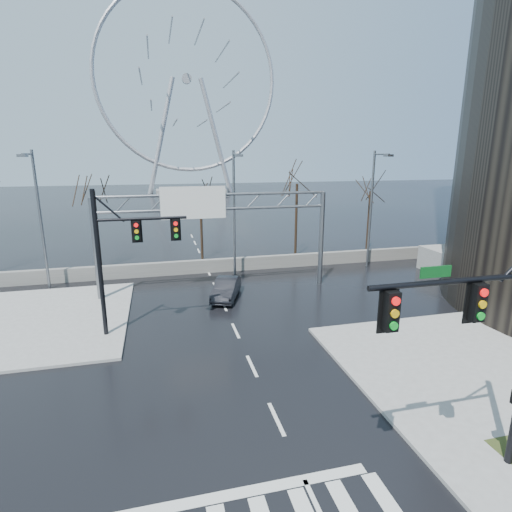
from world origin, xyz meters
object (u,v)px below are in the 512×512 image
object	(u,v)px
sign_gantry	(210,221)
car	(226,288)
ferris_wheel	(187,87)
signal_mast_near	(495,329)
signal_mast_far	(121,249)

from	to	relation	value
sign_gantry	car	size ratio (longest dim) A/B	3.90
sign_gantry	ferris_wheel	distance (m)	82.91
signal_mast_near	sign_gantry	bearing A→B (deg)	106.19
sign_gantry	ferris_wheel	bearing A→B (deg)	86.16
sign_gantry	car	distance (m)	4.81
signal_mast_far	car	size ratio (longest dim) A/B	1.90
signal_mast_far	sign_gantry	bearing A→B (deg)	47.53
sign_gantry	ferris_wheel	size ratio (longest dim) A/B	0.32
signal_mast_far	car	world-z (taller)	signal_mast_far
signal_mast_far	car	distance (m)	8.75
signal_mast_near	ferris_wheel	size ratio (longest dim) A/B	0.16
signal_mast_far	ferris_wheel	xyz separation A→B (m)	(10.87, 86.04, 21.30)
sign_gantry	car	bearing A→B (deg)	-62.82
signal_mast_near	signal_mast_far	distance (m)	17.03
signal_mast_near	ferris_wheel	bearing A→B (deg)	90.08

